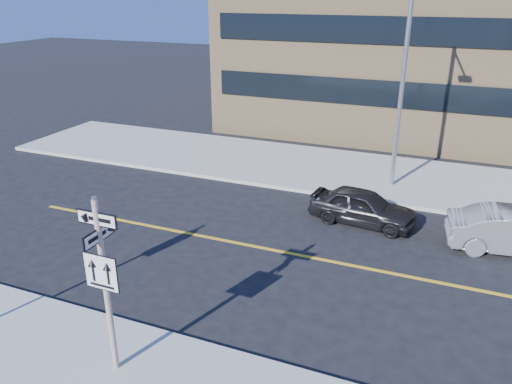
% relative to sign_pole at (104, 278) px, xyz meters
% --- Properties ---
extents(ground, '(120.00, 120.00, 0.00)m').
position_rel_sign_pole_xyz_m(ground, '(0.00, 2.51, -2.44)').
color(ground, black).
rests_on(ground, ground).
extents(sign_pole, '(0.92, 0.92, 4.06)m').
position_rel_sign_pole_xyz_m(sign_pole, '(0.00, 0.00, 0.00)').
color(sign_pole, white).
rests_on(sign_pole, near_sidewalk).
extents(parked_car_a, '(1.93, 3.92, 1.28)m').
position_rel_sign_pole_xyz_m(parked_car_a, '(3.50, 9.62, -1.79)').
color(parked_car_a, black).
rests_on(parked_car_a, ground).
extents(streetlight_a, '(0.55, 2.25, 8.00)m').
position_rel_sign_pole_xyz_m(streetlight_a, '(4.00, 13.27, 2.32)').
color(streetlight_a, gray).
rests_on(streetlight_a, far_sidewalk).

